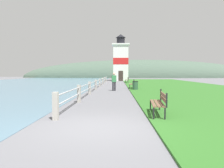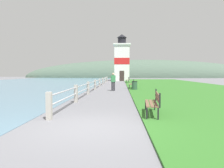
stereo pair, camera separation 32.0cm
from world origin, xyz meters
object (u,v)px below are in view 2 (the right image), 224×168
object	(u,v)px
lighthouse	(122,60)
trash_bin	(135,86)
park_bench_near	(154,101)
park_bench_midway	(132,83)
park_bench_far	(128,80)
person_strolling	(113,81)

from	to	relation	value
lighthouse	trash_bin	bearing A→B (deg)	-87.41
park_bench_near	park_bench_midway	bearing A→B (deg)	-84.34
lighthouse	trash_bin	size ratio (longest dim) A/B	11.06
park_bench_near	lighthouse	size ratio (longest dim) A/B	0.21
park_bench_midway	park_bench_far	xyz separation A→B (m)	(0.01, 12.65, 0.00)
park_bench_near	lighthouse	xyz separation A→B (m)	(-1.03, 35.74, 3.54)
lighthouse	person_strolling	world-z (taller)	lighthouse
park_bench_far	lighthouse	distance (m)	9.95
park_bench_far	lighthouse	xyz separation A→B (m)	(-0.94, 9.25, 3.54)
lighthouse	person_strolling	distance (m)	24.68
park_bench_midway	park_bench_far	distance (m)	12.65
park_bench_far	trash_bin	bearing A→B (deg)	89.69
park_bench_far	trash_bin	xyz separation A→B (m)	(0.13, -14.44, -0.11)
park_bench_far	trash_bin	distance (m)	14.44
person_strolling	trash_bin	size ratio (longest dim) A/B	1.92
park_bench_midway	person_strolling	distance (m)	3.15
park_bench_near	trash_bin	world-z (taller)	park_bench_near
park_bench_far	lighthouse	bearing A→B (deg)	-85.06
park_bench_near	park_bench_midway	world-z (taller)	same
lighthouse	park_bench_far	bearing A→B (deg)	-84.22
park_bench_near	person_strolling	bearing A→B (deg)	-75.14
park_bench_midway	trash_bin	world-z (taller)	park_bench_midway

